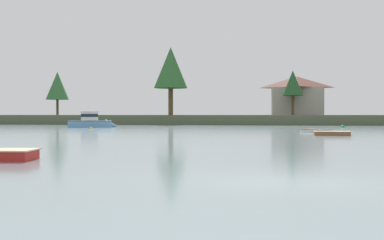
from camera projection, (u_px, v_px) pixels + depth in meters
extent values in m
plane|color=gray|center=(288.00, 183.00, 12.85)|extent=(433.81, 433.81, 0.00)
cube|color=#4C563D|center=(262.00, 119.00, 100.51)|extent=(195.21, 40.29, 1.72)
cube|color=white|center=(316.00, 132.00, 48.38)|extent=(2.94, 3.37, 0.45)
cube|color=brown|center=(316.00, 129.00, 48.37)|extent=(3.10, 3.54, 0.05)
cube|color=tan|center=(316.00, 130.00, 48.37)|extent=(1.04, 0.76, 0.03)
cube|color=#669ECC|center=(90.00, 126.00, 67.72)|extent=(6.34, 3.84, 1.48)
cone|color=#669ECC|center=(112.00, 126.00, 68.23)|extent=(2.18, 2.32, 1.90)
cube|color=black|center=(90.00, 121.00, 67.71)|extent=(6.48, 3.96, 0.05)
cube|color=silver|center=(90.00, 116.00, 67.69)|extent=(2.70, 2.31, 1.23)
cube|color=#19232D|center=(90.00, 115.00, 67.69)|extent=(2.75, 2.36, 0.44)
cube|color=beige|center=(90.00, 112.00, 67.69)|extent=(3.05, 2.65, 0.06)
cylinder|color=silver|center=(90.00, 107.00, 67.68)|extent=(0.03, 0.03, 1.22)
cube|color=brown|center=(332.00, 134.00, 41.66)|extent=(3.03, 1.46, 0.49)
cube|color=#C6B289|center=(332.00, 131.00, 41.66)|extent=(3.15, 1.58, 0.05)
cube|color=tan|center=(332.00, 132.00, 41.66)|extent=(0.13, 1.18, 0.03)
sphere|color=yellow|center=(91.00, 128.00, 61.81)|extent=(0.34, 0.34, 0.34)
torus|color=#333338|center=(91.00, 127.00, 61.81)|extent=(0.12, 0.12, 0.02)
sphere|color=#1E8C47|center=(343.00, 127.00, 67.17)|extent=(0.50, 0.50, 0.50)
torus|color=#333338|center=(343.00, 125.00, 67.17)|extent=(0.12, 0.12, 0.02)
cylinder|color=brown|center=(171.00, 93.00, 91.87)|extent=(0.91, 0.91, 8.51)
cone|color=#2D602D|center=(171.00, 68.00, 91.82)|extent=(6.41, 6.41, 7.84)
cylinder|color=brown|center=(293.00, 99.00, 94.00)|extent=(0.52, 0.52, 6.18)
cone|color=#235128|center=(293.00, 83.00, 93.96)|extent=(4.04, 4.04, 4.94)
cylinder|color=brown|center=(57.00, 102.00, 105.12)|extent=(0.53, 0.53, 5.62)
cone|color=#336B38|center=(57.00, 86.00, 105.08)|extent=(4.95, 4.95, 6.05)
cube|color=#9E998E|center=(297.00, 101.00, 99.88)|extent=(10.22, 7.92, 5.65)
pyramid|color=brown|center=(297.00, 82.00, 99.83)|extent=(11.04, 8.55, 2.36)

